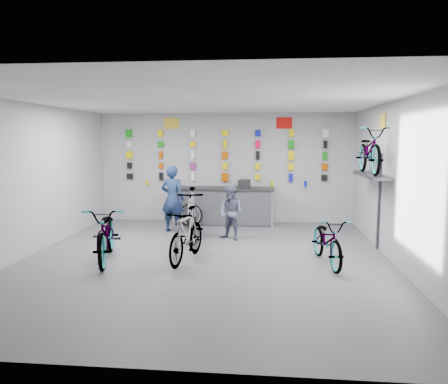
# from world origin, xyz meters

# --- Properties ---
(floor) EXTENTS (8.00, 8.00, 0.00)m
(floor) POSITION_xyz_m (0.00, 0.00, 0.00)
(floor) COLOR #4B4B50
(floor) RESTS_ON ground
(ceiling) EXTENTS (8.00, 8.00, 0.00)m
(ceiling) POSITION_xyz_m (0.00, 0.00, 3.00)
(ceiling) COLOR white
(ceiling) RESTS_ON wall_back
(wall_back) EXTENTS (7.00, 0.00, 7.00)m
(wall_back) POSITION_xyz_m (0.00, 4.00, 1.50)
(wall_back) COLOR #B9B9BC
(wall_back) RESTS_ON floor
(wall_front) EXTENTS (7.00, 0.00, 7.00)m
(wall_front) POSITION_xyz_m (0.00, -4.00, 1.50)
(wall_front) COLOR #B9B9BC
(wall_front) RESTS_ON floor
(wall_left) EXTENTS (0.00, 8.00, 8.00)m
(wall_left) POSITION_xyz_m (-3.50, 0.00, 1.50)
(wall_left) COLOR #B9B9BC
(wall_left) RESTS_ON floor
(wall_right) EXTENTS (0.00, 8.00, 8.00)m
(wall_right) POSITION_xyz_m (3.50, 0.00, 1.50)
(wall_right) COLOR #B9B9BC
(wall_right) RESTS_ON floor
(counter) EXTENTS (2.70, 0.66, 1.00)m
(counter) POSITION_xyz_m (0.00, 3.54, 0.49)
(counter) COLOR black
(counter) RESTS_ON floor
(merch_wall) EXTENTS (5.57, 0.08, 1.56)m
(merch_wall) POSITION_xyz_m (0.07, 3.93, 1.81)
(merch_wall) COLOR black
(merch_wall) RESTS_ON wall_back
(wall_bracket) EXTENTS (0.39, 1.90, 2.00)m
(wall_bracket) POSITION_xyz_m (3.33, 1.20, 1.46)
(wall_bracket) COLOR #333338
(wall_bracket) RESTS_ON wall_right
(sign_left) EXTENTS (0.42, 0.02, 0.30)m
(sign_left) POSITION_xyz_m (-1.50, 3.98, 2.72)
(sign_left) COLOR yellow
(sign_left) RESTS_ON wall_back
(sign_right) EXTENTS (0.42, 0.02, 0.30)m
(sign_right) POSITION_xyz_m (1.60, 3.98, 2.72)
(sign_right) COLOR red
(sign_right) RESTS_ON wall_back
(sign_side) EXTENTS (0.02, 0.40, 0.30)m
(sign_side) POSITION_xyz_m (3.48, 1.20, 2.65)
(sign_side) COLOR yellow
(sign_side) RESTS_ON wall_right
(bike_left) EXTENTS (1.17, 2.12, 1.06)m
(bike_left) POSITION_xyz_m (-1.83, -0.22, 0.53)
(bike_left) COLOR gray
(bike_left) RESTS_ON floor
(bike_center) EXTENTS (0.77, 1.74, 1.01)m
(bike_center) POSITION_xyz_m (-0.33, -0.10, 0.51)
(bike_center) COLOR gray
(bike_center) RESTS_ON floor
(bike_right) EXTENTS (0.85, 1.77, 0.89)m
(bike_right) POSITION_xyz_m (2.28, -0.05, 0.45)
(bike_right) COLOR gray
(bike_right) RESTS_ON floor
(bike_service) EXTENTS (0.78, 2.02, 1.18)m
(bike_service) POSITION_xyz_m (-0.53, 1.60, 0.59)
(bike_service) COLOR gray
(bike_service) RESTS_ON floor
(bike_wall) EXTENTS (0.63, 1.80, 0.95)m
(bike_wall) POSITION_xyz_m (3.25, 1.20, 2.05)
(bike_wall) COLOR gray
(bike_wall) RESTS_ON wall_bracket
(clerk) EXTENTS (0.68, 0.52, 1.66)m
(clerk) POSITION_xyz_m (-1.16, 2.46, 0.83)
(clerk) COLOR #192A4E
(clerk) RESTS_ON floor
(customer) EXTENTS (0.76, 0.71, 1.25)m
(customer) POSITION_xyz_m (0.35, 1.74, 0.62)
(customer) COLOR #4F546E
(customer) RESTS_ON floor
(spare_wheel) EXTENTS (0.66, 0.34, 0.62)m
(spare_wheel) POSITION_xyz_m (-0.83, 3.17, 0.30)
(spare_wheel) COLOR black
(spare_wheel) RESTS_ON floor
(register) EXTENTS (0.32, 0.34, 0.22)m
(register) POSITION_xyz_m (0.56, 3.55, 1.11)
(register) COLOR black
(register) RESTS_ON counter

